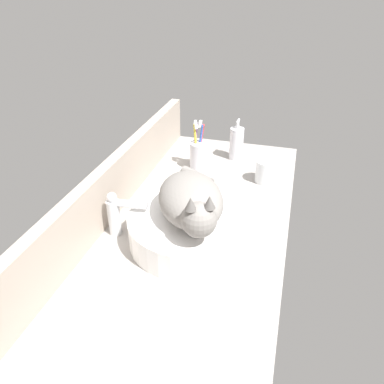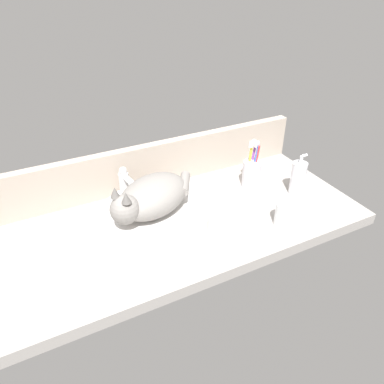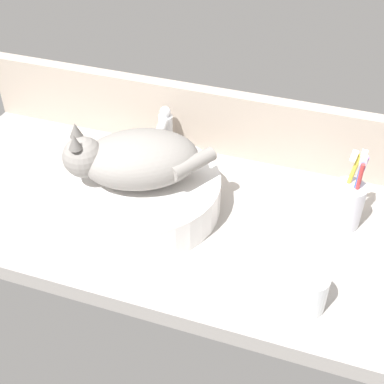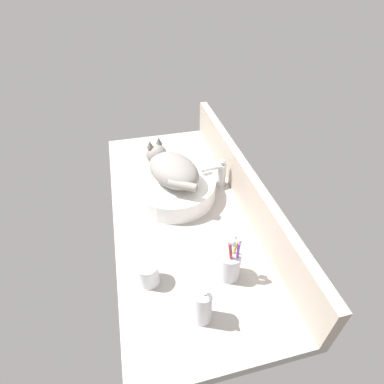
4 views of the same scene
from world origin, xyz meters
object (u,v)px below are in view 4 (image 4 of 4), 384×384
at_px(sink_basin, 174,188).
at_px(soap_dispenser, 202,306).
at_px(cat, 171,168).
at_px(faucet, 220,172).
at_px(water_glass, 148,274).
at_px(toothbrush_cup, 229,264).

distance_m(sink_basin, soap_dispenser, 0.56).
relative_size(cat, faucet, 2.24).
height_order(sink_basin, soap_dispenser, soap_dispenser).
xyz_separation_m(sink_basin, faucet, (-0.03, 0.21, 0.03)).
xyz_separation_m(sink_basin, cat, (-0.01, -0.01, 0.10)).
distance_m(cat, water_glass, 0.45).
bearing_deg(sink_basin, toothbrush_cup, 12.01).
distance_m(toothbrush_cup, water_glass, 0.26).
bearing_deg(faucet, toothbrush_cup, -13.88).
relative_size(soap_dispenser, toothbrush_cup, 0.86).
relative_size(sink_basin, cat, 1.14).
height_order(sink_basin, toothbrush_cup, toothbrush_cup).
relative_size(faucet, toothbrush_cup, 0.73).
height_order(soap_dispenser, toothbrush_cup, toothbrush_cup).
distance_m(sink_basin, toothbrush_cup, 0.45).
xyz_separation_m(cat, faucet, (-0.01, 0.21, -0.07)).
height_order(toothbrush_cup, water_glass, toothbrush_cup).
xyz_separation_m(sink_basin, soap_dispenser, (0.56, -0.03, 0.02)).
height_order(sink_basin, cat, cat).
bearing_deg(toothbrush_cup, cat, -167.49).
bearing_deg(water_glass, cat, 159.10).
bearing_deg(soap_dispenser, water_glass, -140.28).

